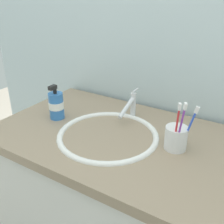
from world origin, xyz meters
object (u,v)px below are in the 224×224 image
at_px(toothbrush_red, 177,125).
at_px(soap_dispenser, 56,105).
at_px(toothbrush_blue, 190,126).
at_px(toothbrush_purple, 181,125).
at_px(faucet, 131,105).
at_px(toothbrush_cup, 176,138).

bearing_deg(toothbrush_red, soap_dispenser, -179.07).
height_order(toothbrush_blue, toothbrush_purple, toothbrush_purple).
relative_size(toothbrush_red, toothbrush_purple, 0.96).
bearing_deg(faucet, toothbrush_blue, -24.09).
xyz_separation_m(toothbrush_cup, toothbrush_blue, (0.04, 0.00, 0.06)).
distance_m(faucet, toothbrush_purple, 0.32).
relative_size(faucet, toothbrush_cup, 1.88).
bearing_deg(faucet, toothbrush_purple, -30.98).
relative_size(toothbrush_blue, toothbrush_purple, 0.88).
height_order(faucet, toothbrush_purple, toothbrush_purple).
bearing_deg(toothbrush_cup, toothbrush_red, -77.05).
height_order(toothbrush_red, toothbrush_purple, toothbrush_purple).
bearing_deg(faucet, soap_dispenser, -147.58).
xyz_separation_m(toothbrush_cup, soap_dispenser, (-0.53, -0.04, 0.02)).
distance_m(faucet, toothbrush_blue, 0.33).
height_order(toothbrush_cup, toothbrush_red, toothbrush_red).
distance_m(toothbrush_blue, soap_dispenser, 0.57).
height_order(toothbrush_cup, toothbrush_blue, toothbrush_blue).
bearing_deg(toothbrush_blue, toothbrush_red, -136.51).
distance_m(toothbrush_red, toothbrush_blue, 0.05).
height_order(toothbrush_red, soap_dispenser, toothbrush_red).
xyz_separation_m(toothbrush_red, soap_dispenser, (-0.53, -0.01, -0.05)).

